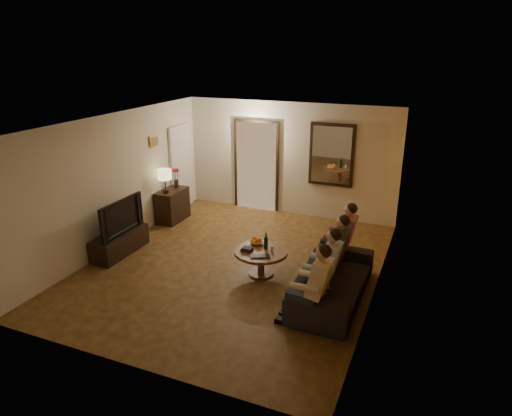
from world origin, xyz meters
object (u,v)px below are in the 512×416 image
at_px(dog, 310,289).
at_px(tv_stand, 120,243).
at_px(table_lamp, 165,181).
at_px(coffee_table, 261,262).
at_px(sofa, 335,280).
at_px(person_b, 325,271).
at_px(person_c, 334,255).
at_px(wine_bottle, 266,241).
at_px(laptop, 260,257).
at_px(dresser, 172,205).
at_px(person_a, 314,290).
at_px(bowl, 256,242).
at_px(tv, 117,216).
at_px(person_d, 342,241).

bearing_deg(dog, tv_stand, -167.47).
bearing_deg(table_lamp, coffee_table, -26.58).
relative_size(sofa, coffee_table, 2.36).
height_order(person_b, person_c, same).
bearing_deg(wine_bottle, laptop, -82.50).
relative_size(dresser, person_a, 0.68).
xyz_separation_m(table_lamp, person_b, (4.09, -2.00, -0.39)).
bearing_deg(person_a, bowl, 135.82).
bearing_deg(sofa, tv, 89.71).
relative_size(dresser, person_c, 0.68).
xyz_separation_m(sofa, person_c, (-0.10, 0.30, 0.28)).
bearing_deg(sofa, person_b, 161.87).
distance_m(tv_stand, laptop, 2.93).
xyz_separation_m(dresser, person_d, (4.09, -1.02, 0.24)).
height_order(person_b, person_d, same).
distance_m(dresser, sofa, 4.61).
height_order(sofa, person_b, person_b).
xyz_separation_m(person_d, dog, (-0.20, -1.26, -0.32)).
xyz_separation_m(table_lamp, bowl, (2.64, -1.19, -0.51)).
bearing_deg(bowl, dresser, 151.88).
relative_size(tv_stand, dog, 2.25).
distance_m(tv_stand, person_b, 4.12).
distance_m(tv_stand, tv, 0.55).
xyz_separation_m(tv_stand, dog, (3.89, -0.40, 0.07)).
bearing_deg(bowl, person_d, 15.10).
height_order(dresser, bowl, dresser).
relative_size(person_b, bowl, 4.63).
relative_size(tv, sofa, 0.53).
bearing_deg(person_d, tv, -168.17).
distance_m(tv_stand, coffee_table, 2.83).
bearing_deg(tv_stand, table_lamp, 90.00).
bearing_deg(person_b, sofa, 71.57).
bearing_deg(tv_stand, sofa, -0.59).
relative_size(person_a, laptop, 3.65).
bearing_deg(tv_stand, tv, -90.00).
bearing_deg(person_b, bowl, 150.84).
relative_size(dresser, dog, 1.45).
distance_m(person_b, person_d, 1.20).
distance_m(sofa, bowl, 1.64).
height_order(table_lamp, sofa, table_lamp).
distance_m(tv_stand, wine_bottle, 2.92).
bearing_deg(laptop, tv_stand, 153.94).
bearing_deg(person_d, person_c, -90.00).
relative_size(tv, bowl, 4.51).
bearing_deg(person_b, dog, -163.87).
height_order(sofa, wine_bottle, wine_bottle).
bearing_deg(coffee_table, person_d, 25.70).
bearing_deg(laptop, sofa, -25.78).
bearing_deg(table_lamp, dresser, 90.00).
height_order(tv, coffee_table, tv).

